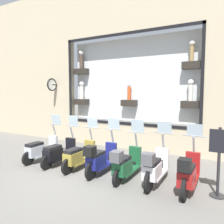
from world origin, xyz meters
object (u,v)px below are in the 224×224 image
object	(u,v)px
scooter_olive_4	(79,156)
shop_sign_post	(219,160)
scooter_navy_3	(100,159)
scooter_red_0	(188,173)
scooter_black_5	(59,153)
scooter_silver_6	(41,149)
scooter_white_1	(155,167)
scooter_green_2	(125,164)

from	to	relation	value
scooter_olive_4	shop_sign_post	world-z (taller)	shop_sign_post
scooter_navy_3	scooter_olive_4	xyz separation A→B (m)	(0.06, 0.86, -0.05)
scooter_red_0	shop_sign_post	world-z (taller)	shop_sign_post
scooter_black_5	scooter_silver_6	world-z (taller)	scooter_black_5
scooter_white_1	scooter_green_2	distance (m)	0.86
scooter_white_1	scooter_silver_6	bearing A→B (deg)	89.31
scooter_navy_3	shop_sign_post	world-z (taller)	shop_sign_post
scooter_white_1	scooter_black_5	world-z (taller)	scooter_white_1
scooter_green_2	shop_sign_post	world-z (taller)	shop_sign_post
scooter_white_1	scooter_black_5	size ratio (longest dim) A/B	1.01
scooter_silver_6	shop_sign_post	bearing A→B (deg)	-89.47
scooter_red_0	scooter_silver_6	xyz separation A→B (m)	(0.05, 5.13, -0.06)
scooter_navy_3	scooter_olive_4	distance (m)	0.86
scooter_red_0	scooter_navy_3	distance (m)	2.57
scooter_olive_4	scooter_white_1	bearing A→B (deg)	-91.13
scooter_green_2	scooter_black_5	distance (m)	2.57
shop_sign_post	scooter_olive_4	bearing A→B (deg)	90.76
scooter_olive_4	scooter_silver_6	world-z (taller)	scooter_silver_6
scooter_navy_3	shop_sign_post	distance (m)	3.26
scooter_white_1	scooter_black_5	xyz separation A→B (m)	(0.05, 3.42, -0.07)
scooter_white_1	scooter_silver_6	xyz separation A→B (m)	(0.05, 4.28, -0.06)
scooter_white_1	scooter_green_2	world-z (taller)	scooter_green_2
scooter_red_0	shop_sign_post	size ratio (longest dim) A/B	1.08
scooter_navy_3	scooter_red_0	bearing A→B (deg)	-89.91
scooter_red_0	scooter_green_2	bearing A→B (deg)	90.45
scooter_white_1	scooter_navy_3	xyz separation A→B (m)	(-0.01, 1.71, -0.01)
scooter_red_0	scooter_silver_6	bearing A→B (deg)	89.40
scooter_olive_4	scooter_green_2	bearing A→B (deg)	-92.24
scooter_white_1	shop_sign_post	xyz separation A→B (m)	(0.10, -1.52, 0.41)
shop_sign_post	scooter_navy_3	bearing A→B (deg)	91.98
scooter_white_1	shop_sign_post	bearing A→B (deg)	-86.04
scooter_navy_3	scooter_silver_6	size ratio (longest dim) A/B	1.00
shop_sign_post	scooter_white_1	bearing A→B (deg)	93.96
scooter_black_5	shop_sign_post	xyz separation A→B (m)	(0.05, -4.94, 0.48)
scooter_black_5	scooter_silver_6	size ratio (longest dim) A/B	1.00
scooter_red_0	scooter_green_2	world-z (taller)	scooter_green_2
scooter_white_1	scooter_navy_3	bearing A→B (deg)	90.23
shop_sign_post	scooter_black_5	bearing A→B (deg)	90.64
scooter_black_5	scooter_olive_4	bearing A→B (deg)	-89.97
scooter_navy_3	scooter_olive_4	bearing A→B (deg)	86.16
scooter_green_2	scooter_black_5	world-z (taller)	scooter_green_2
scooter_red_0	scooter_silver_6	size ratio (longest dim) A/B	1.01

